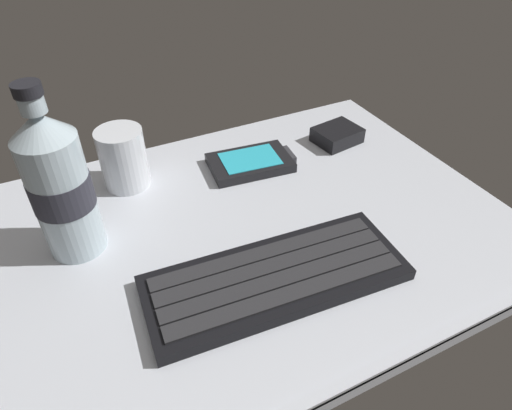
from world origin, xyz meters
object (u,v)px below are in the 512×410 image
at_px(water_bottle, 60,186).
at_px(charger_block, 337,135).
at_px(keyboard, 276,277).
at_px(handheld_device, 251,162).
at_px(juice_cup, 124,160).

relative_size(water_bottle, charger_block, 2.97).
bearing_deg(keyboard, charger_block, 43.70).
distance_m(water_bottle, charger_block, 0.43).
relative_size(handheld_device, charger_block, 1.91).
xyz_separation_m(juice_cup, water_bottle, (-0.08, -0.10, 0.05)).
bearing_deg(juice_cup, handheld_device, -12.74).
height_order(handheld_device, charger_block, charger_block).
distance_m(handheld_device, water_bottle, 0.28).
xyz_separation_m(handheld_device, water_bottle, (-0.26, -0.06, 0.08)).
xyz_separation_m(juice_cup, charger_block, (0.33, -0.04, -0.03)).
distance_m(handheld_device, charger_block, 0.16).
height_order(keyboard, water_bottle, water_bottle).
bearing_deg(keyboard, juice_cup, 111.24).
bearing_deg(charger_block, water_bottle, -171.19).
bearing_deg(water_bottle, keyboard, -40.36).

